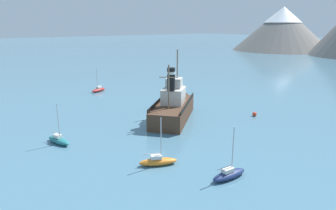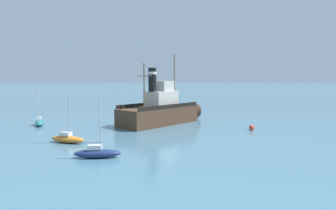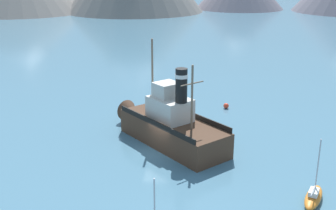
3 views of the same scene
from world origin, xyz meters
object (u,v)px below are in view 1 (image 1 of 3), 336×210
(sailboat_red, at_px, (99,90))
(sailboat_navy, at_px, (229,174))
(sailboat_teal, at_px, (59,140))
(old_tugboat, at_px, (174,106))
(mooring_buoy, at_px, (254,114))
(sailboat_orange, at_px, (158,161))

(sailboat_red, xyz_separation_m, sailboat_navy, (40.93, -5.65, 0.00))
(sailboat_navy, bearing_deg, sailboat_teal, -150.98)
(old_tugboat, distance_m, mooring_buoy, 12.50)
(old_tugboat, relative_size, sailboat_navy, 2.68)
(sailboat_orange, distance_m, mooring_buoy, 21.65)
(sailboat_navy, bearing_deg, sailboat_red, 172.15)
(sailboat_navy, relative_size, mooring_buoy, 7.45)
(sailboat_red, distance_m, sailboat_orange, 36.10)
(mooring_buoy, bearing_deg, sailboat_navy, -58.58)
(old_tugboat, height_order, mooring_buoy, old_tugboat)
(sailboat_red, relative_size, mooring_buoy, 7.45)
(sailboat_red, distance_m, sailboat_navy, 41.32)
(sailboat_orange, bearing_deg, mooring_buoy, 102.43)
(sailboat_orange, relative_size, sailboat_navy, 1.00)
(old_tugboat, xyz_separation_m, mooring_buoy, (6.50, 10.57, -1.50))
(sailboat_orange, distance_m, sailboat_navy, 7.05)
(sailboat_red, distance_m, sailboat_teal, 27.95)
(sailboat_orange, relative_size, sailboat_teal, 1.00)
(sailboat_teal, relative_size, mooring_buoy, 7.45)
(old_tugboat, distance_m, sailboat_teal, 16.79)
(sailboat_orange, xyz_separation_m, mooring_buoy, (-4.66, 21.14, -0.10))
(sailboat_red, bearing_deg, sailboat_orange, -14.88)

